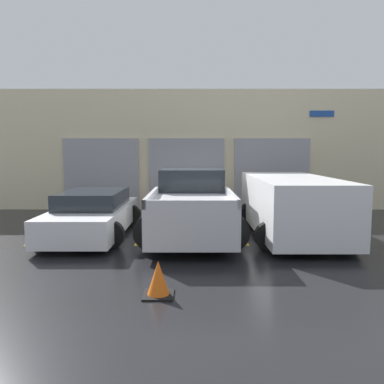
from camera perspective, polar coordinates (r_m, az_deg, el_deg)
ground_plane at (r=11.33m, az=0.00°, el=-5.04°), size 28.00×28.00×0.00m
shophouse_building at (r=14.40m, az=-0.01°, el=6.25°), size 17.56×0.68×4.51m
pickup_truck at (r=10.10m, az=-0.00°, el=-1.75°), size 2.58×5.08×1.71m
sedan_white at (r=10.21m, az=-14.78°, el=-3.27°), size 2.12×4.25×1.18m
sedan_side at (r=10.15m, az=14.85°, el=-1.77°), size 2.37×4.81×1.54m
parking_stripe_far_left at (r=10.70m, az=-21.52°, el=-6.13°), size 0.12×2.20×0.01m
parking_stripe_left at (r=10.04m, az=-7.49°, el=-6.54°), size 0.12×2.20×0.01m
parking_stripe_centre at (r=10.04m, az=7.49°, el=-6.54°), size 0.12×2.20×0.01m
parking_stripe_right at (r=10.69m, az=21.52°, el=-6.14°), size 0.12×2.20×0.01m
traffic_cone at (r=5.91m, az=-5.10°, el=-13.18°), size 0.47×0.47×0.55m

